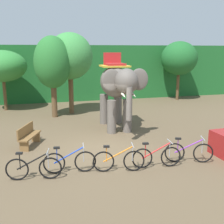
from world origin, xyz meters
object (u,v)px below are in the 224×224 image
object	(u,v)px
tree_left	(53,63)
tree_far_left	(179,58)
tree_center_left	(70,56)
bike_black	(34,168)
elephant	(117,86)
bike_purple	(189,152)
bike_blue	(70,161)
bike_red	(156,157)
tree_center_right	(2,66)
bike_orange	(119,160)
wooden_bench	(28,135)

from	to	relation	value
tree_left	tree_far_left	distance (m)	10.40
tree_center_left	bike_black	size ratio (longest dim) A/B	2.92
elephant	bike_purple	bearing A→B (deg)	-74.62
bike_blue	bike_red	xyz separation A→B (m)	(2.89, -0.36, 0.00)
bike_blue	bike_purple	xyz separation A→B (m)	(4.17, -0.26, 0.00)
tree_center_right	bike_black	xyz separation A→B (m)	(1.80, -10.93, -2.49)
bike_black	bike_orange	size ratio (longest dim) A/B	1.00
tree_left	bike_blue	bearing A→B (deg)	-90.47
bike_black	bike_red	xyz separation A→B (m)	(4.02, -0.16, 0.00)
bike_purple	bike_red	bearing A→B (deg)	-175.35
elephant	wooden_bench	distance (m)	4.78
bike_blue	bike_orange	xyz separation A→B (m)	(1.56, -0.33, 0.00)
tree_left	bike_blue	size ratio (longest dim) A/B	2.76
tree_center_right	tree_far_left	world-z (taller)	tree_far_left
bike_black	bike_blue	size ratio (longest dim) A/B	0.99
tree_center_right	elephant	size ratio (longest dim) A/B	0.94
tree_left	bike_orange	bearing A→B (deg)	-79.78
tree_center_right	bike_orange	distance (m)	12.19
bike_blue	wooden_bench	world-z (taller)	bike_blue
tree_center_right	tree_left	world-z (taller)	tree_left
tree_center_right	tree_left	size ratio (longest dim) A/B	0.83
tree_far_left	bike_blue	distance (m)	15.29
tree_center_right	tree_left	bearing A→B (deg)	-42.76
tree_far_left	tree_left	bearing A→B (deg)	-161.34
tree_left	bike_black	bearing A→B (deg)	-98.32
elephant	bike_blue	world-z (taller)	elephant
tree_center_left	tree_center_right	bearing A→B (deg)	153.86
tree_center_left	elephant	distance (m)	4.78
bike_red	bike_black	bearing A→B (deg)	177.77
tree_center_right	wooden_bench	world-z (taller)	tree_center_right
tree_far_left	bike_red	world-z (taller)	tree_far_left
elephant	bike_purple	world-z (taller)	elephant
elephant	wooden_bench	world-z (taller)	elephant
tree_left	bike_black	size ratio (longest dim) A/B	2.78
tree_center_left	bike_orange	bearing A→B (deg)	-87.49
bike_orange	bike_purple	distance (m)	2.62
bike_black	bike_orange	distance (m)	2.69
bike_blue	bike_red	bearing A→B (deg)	-7.15
bike_purple	bike_orange	bearing A→B (deg)	-178.42
tree_center_left	bike_orange	xyz separation A→B (m)	(0.40, -9.04, -3.13)
tree_left	bike_black	xyz separation A→B (m)	(-1.19, -8.16, -2.80)
bike_red	wooden_bench	size ratio (longest dim) A/B	1.10
tree_left	tree_far_left	xyz separation A→B (m)	(9.86, 3.33, 0.07)
bike_purple	wooden_bench	size ratio (longest dim) A/B	1.06
bike_black	tree_far_left	bearing A→B (deg)	46.10
bike_black	wooden_bench	distance (m)	3.21
bike_orange	bike_purple	size ratio (longest dim) A/B	1.03
elephant	bike_orange	size ratio (longest dim) A/B	2.47
elephant	bike_red	xyz separation A→B (m)	(0.01, -4.81, -1.82)
tree_left	tree_center_left	distance (m)	1.38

